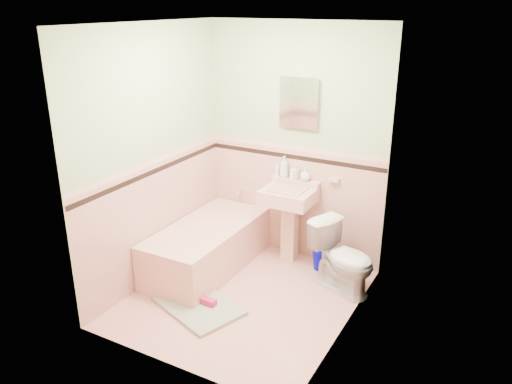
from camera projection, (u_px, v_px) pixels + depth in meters
The scene contains 32 objects.
floor at pixel (244, 298), 4.86m from camera, with size 2.20×2.20×0.00m, color #E6A397.
ceiling at pixel (241, 23), 3.98m from camera, with size 2.20×2.20×0.00m, color white.
wall_back at pixel (295, 145), 5.33m from camera, with size 2.50×2.50×0.00m, color beige.
wall_front at pixel (163, 219), 3.52m from camera, with size 2.50×2.50×0.00m, color beige.
wall_left at pixel (152, 158), 4.87m from camera, with size 2.50×2.50×0.00m, color beige.
wall_right at pixel (353, 194), 3.97m from camera, with size 2.50×2.50×0.00m, color beige.
wainscot_back at pixel (293, 202), 5.54m from camera, with size 2.00×2.00×0.00m, color #E9A89C.
wainscot_front at pixel (170, 298), 3.76m from camera, with size 2.00×2.00×0.00m, color #E9A89C.
wainscot_left at pixel (158, 220), 5.10m from camera, with size 2.20×2.20×0.00m, color #E9A89C.
wainscot_right at pixel (346, 267), 4.21m from camera, with size 2.20×2.20×0.00m, color #E9A89C.
accent_back at pixel (294, 157), 5.36m from camera, with size 2.00×2.00×0.00m, color black.
accent_front at pixel (166, 235), 3.58m from camera, with size 2.00×2.00×0.00m, color black.
accent_left at pixel (155, 171), 4.91m from camera, with size 2.20×2.20×0.00m, color black.
accent_right at pixel (349, 209), 4.03m from camera, with size 2.20×2.20×0.00m, color black.
cap_back at pixel (294, 148), 5.32m from camera, with size 2.00×2.00×0.00m, color #E6A6A0.
cap_front at pixel (165, 222), 3.54m from camera, with size 2.00×2.00×0.00m, color #E6A6A0.
cap_left at pixel (154, 161), 4.87m from camera, with size 2.20×2.20×0.00m, color #E6A6A0.
cap_right at pixel (350, 197), 3.99m from camera, with size 2.20×2.20×0.00m, color #E6A6A0.
bathtub at pixel (207, 248), 5.34m from camera, with size 0.70×1.50×0.45m, color #E1A296.
tub_faucet at pixel (241, 191), 5.79m from camera, with size 0.04×0.04×0.12m, color silver.
sink at pixel (288, 226), 5.40m from camera, with size 0.53×0.48×0.84m, color #E1A296, non-canonical shape.
sink_faucet at pixel (294, 175), 5.33m from camera, with size 0.02×0.02×0.10m, color silver.
medicine_cabinet at pixel (299, 103), 5.12m from camera, with size 0.37×0.04×0.46m, color white.
soap_dish at pixel (334, 180), 5.19m from camera, with size 0.11×0.06×0.04m, color #E1A296.
soap_bottle_left at pixel (284, 167), 5.40m from camera, with size 0.09×0.09×0.23m, color #B2B2B2.
soap_bottle_mid at pixel (295, 172), 5.36m from camera, with size 0.07×0.08×0.16m, color #B2B2B2.
soap_bottle_right at pixel (305, 175), 5.31m from camera, with size 0.11×0.11×0.14m, color #B2B2B2.
tube at pixel (277, 171), 5.46m from camera, with size 0.04×0.04×0.12m, color white.
toilet at pixel (344, 258), 4.90m from camera, with size 0.38×0.67×0.68m, color white.
bucket at pixel (322, 259), 5.36m from camera, with size 0.21×0.21×0.21m, color #0001B6, non-canonical shape.
bath_mat at pixel (198, 306), 4.71m from camera, with size 0.80×0.53×0.03m, color gray.
shoe at pixel (209, 302), 4.68m from camera, with size 0.15×0.07×0.06m, color #BF1E59.
Camera 1 is at (2.12, -3.62, 2.67)m, focal length 35.62 mm.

